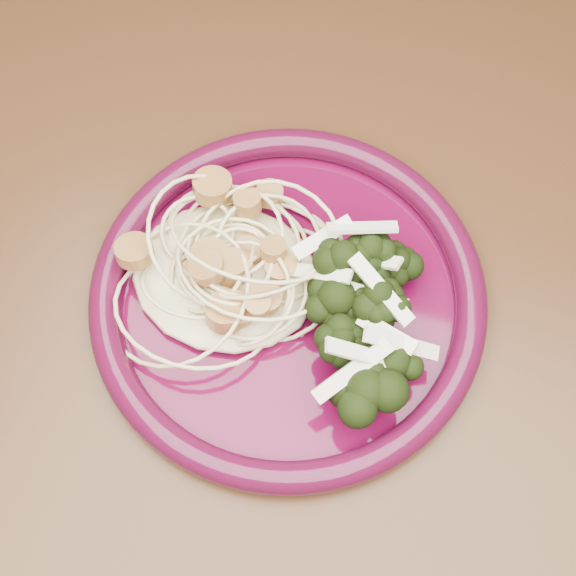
# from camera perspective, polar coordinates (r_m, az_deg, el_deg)

# --- Properties ---
(dining_table) EXTENTS (1.20, 0.80, 0.75)m
(dining_table) POSITION_cam_1_polar(r_m,az_deg,el_deg) (0.58, -4.38, -10.36)
(dining_table) COLOR #472814
(dining_table) RESTS_ON ground
(dinner_plate) EXTENTS (0.25, 0.25, 0.02)m
(dinner_plate) POSITION_cam_1_polar(r_m,az_deg,el_deg) (0.50, 0.00, -0.54)
(dinner_plate) COLOR #460522
(dinner_plate) RESTS_ON dining_table
(spaghetti_pile) EXTENTS (0.12, 0.11, 0.03)m
(spaghetti_pile) POSITION_cam_1_polar(r_m,az_deg,el_deg) (0.50, -4.53, 1.29)
(spaghetti_pile) COLOR beige
(spaghetti_pile) RESTS_ON dinner_plate
(scallop_cluster) EXTENTS (0.12, 0.12, 0.04)m
(scallop_cluster) POSITION_cam_1_polar(r_m,az_deg,el_deg) (0.47, -4.81, 3.09)
(scallop_cluster) COLOR #B17B3C
(scallop_cluster) RESTS_ON spaghetti_pile
(broccoli_pile) EXTENTS (0.08, 0.13, 0.05)m
(broccoli_pile) POSITION_cam_1_polar(r_m,az_deg,el_deg) (0.48, 5.76, -1.32)
(broccoli_pile) COLOR black
(broccoli_pile) RESTS_ON dinner_plate
(onion_garnish) EXTENTS (0.06, 0.08, 0.05)m
(onion_garnish) POSITION_cam_1_polar(r_m,az_deg,el_deg) (0.45, 6.10, 0.15)
(onion_garnish) COLOR #E8E6C3
(onion_garnish) RESTS_ON broccoli_pile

